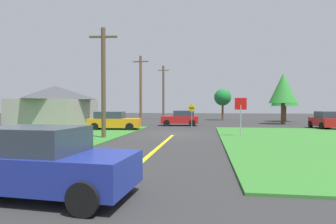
% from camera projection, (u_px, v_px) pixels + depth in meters
% --- Properties ---
extents(ground_plane, '(120.00, 120.00, 0.00)m').
position_uv_depth(ground_plane, '(174.00, 134.00, 20.74)').
color(ground_plane, '#2F2F2F').
extents(grass_verge_right, '(12.00, 20.00, 0.08)m').
position_uv_depth(grass_verge_right, '(330.00, 143.00, 15.48)').
color(grass_verge_right, '#357A2D').
rests_on(grass_verge_right, ground).
extents(grass_verge_left, '(12.00, 20.00, 0.08)m').
position_uv_depth(grass_verge_left, '(27.00, 137.00, 18.07)').
color(grass_verge_left, '#357A2D').
rests_on(grass_verge_left, ground).
extents(lane_stripe_center, '(0.20, 14.00, 0.01)m').
position_uv_depth(lane_stripe_center, '(154.00, 151.00, 12.82)').
color(lane_stripe_center, yellow).
rests_on(lane_stripe_center, ground).
extents(stop_sign, '(0.79, 0.11, 2.65)m').
position_uv_depth(stop_sign, '(241.00, 109.00, 18.39)').
color(stop_sign, '#9EA0A8').
rests_on(stop_sign, ground).
extents(car_on_crossroad, '(1.99, 3.83, 1.62)m').
position_uv_depth(car_on_crossroad, '(326.00, 120.00, 25.19)').
color(car_on_crossroad, red).
rests_on(car_on_crossroad, ground).
extents(car_behind_on_main_road, '(3.93, 2.24, 1.62)m').
position_uv_depth(car_behind_on_main_road, '(48.00, 162.00, 6.37)').
color(car_behind_on_main_road, navy).
rests_on(car_behind_on_main_road, ground).
extents(parked_car_near_building, '(4.54, 2.23, 1.62)m').
position_uv_depth(parked_car_near_building, '(113.00, 121.00, 24.00)').
color(parked_car_near_building, orange).
rests_on(parked_car_near_building, ground).
extents(car_approaching_junction, '(4.09, 2.34, 1.62)m').
position_uv_depth(car_approaching_junction, '(180.00, 118.00, 29.47)').
color(car_approaching_junction, red).
rests_on(car_approaching_junction, ground).
extents(utility_pole_near, '(1.80, 0.30, 7.13)m').
position_uv_depth(utility_pole_near, '(103.00, 81.00, 17.67)').
color(utility_pole_near, brown).
rests_on(utility_pole_near, ground).
extents(utility_pole_mid, '(1.80, 0.29, 7.73)m').
position_uv_depth(utility_pole_mid, '(141.00, 89.00, 30.89)').
color(utility_pole_mid, brown).
rests_on(utility_pole_mid, ground).
extents(utility_pole_far, '(1.80, 0.34, 8.53)m').
position_uv_depth(utility_pole_far, '(163.00, 92.00, 43.93)').
color(utility_pole_far, brown).
rests_on(utility_pole_far, ground).
extents(direction_sign, '(0.89, 0.21, 2.37)m').
position_uv_depth(direction_sign, '(192.00, 113.00, 26.72)').
color(direction_sign, slate).
rests_on(direction_sign, ground).
extents(oak_tree_left, '(2.48, 2.48, 4.66)m').
position_uv_depth(oak_tree_left, '(223.00, 97.00, 40.34)').
color(oak_tree_left, brown).
rests_on(oak_tree_left, ground).
extents(pine_tree_center, '(3.53, 3.53, 5.99)m').
position_uv_depth(pine_tree_center, '(285.00, 92.00, 37.09)').
color(pine_tree_center, brown).
rests_on(pine_tree_center, ground).
extents(oak_tree_right, '(3.16, 3.16, 5.93)m').
position_uv_depth(oak_tree_right, '(283.00, 88.00, 31.77)').
color(oak_tree_right, brown).
rests_on(oak_tree_right, ground).
extents(barn, '(6.45, 7.33, 4.17)m').
position_uv_depth(barn, '(55.00, 106.00, 27.95)').
color(barn, gray).
rests_on(barn, ground).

